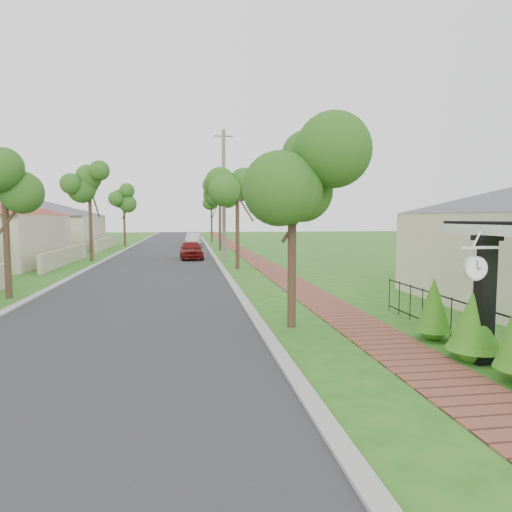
{
  "coord_description": "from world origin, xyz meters",
  "views": [
    {
      "loc": [
        -1.18,
        -9.08,
        2.86
      ],
      "look_at": [
        1.16,
        6.71,
        1.5
      ],
      "focal_mm": 32.0,
      "sensor_mm": 36.0,
      "label": 1
    }
  ],
  "objects": [
    {
      "name": "station_clock",
      "position": [
        4.06,
        -1.4,
        1.95
      ],
      "size": [
        0.75,
        0.13,
        0.63
      ],
      "color": "white",
      "rests_on": "ground"
    },
    {
      "name": "kerb_right",
      "position": [
        0.65,
        20.0,
        0.0
      ],
      "size": [
        0.3,
        120.0,
        0.1
      ],
      "primitive_type": "cube",
      "color": "#9E9E99",
      "rests_on": "ground"
    },
    {
      "name": "far_house_grey",
      "position": [
        -14.97,
        34.0,
        2.34
      ],
      "size": [
        15.56,
        15.56,
        4.6
      ],
      "color": "beige",
      "rests_on": "ground"
    },
    {
      "name": "picket_fence",
      "position": [
        4.9,
        -0.0,
        0.53
      ],
      "size": [
        0.03,
        8.02,
        1.0
      ],
      "color": "black",
      "rests_on": "ground"
    },
    {
      "name": "road",
      "position": [
        -3.0,
        20.0,
        0.0
      ],
      "size": [
        7.0,
        120.0,
        0.02
      ],
      "primitive_type": "cube",
      "color": "#28282B",
      "rests_on": "ground"
    },
    {
      "name": "ground",
      "position": [
        0.0,
        0.0,
        0.0
      ],
      "size": [
        160.0,
        160.0,
        0.0
      ],
      "primitive_type": "plane",
      "color": "#216A19",
      "rests_on": "ground"
    },
    {
      "name": "utility_pole",
      "position": [
        1.07,
        20.0,
        4.22
      ],
      "size": [
        1.2,
        0.24,
        8.33
      ],
      "color": "#77675C",
      "rests_on": "ground"
    },
    {
      "name": "porch_post",
      "position": [
        4.55,
        -1.0,
        1.12
      ],
      "size": [
        0.48,
        0.48,
        2.52
      ],
      "color": "black",
      "rests_on": "ground"
    },
    {
      "name": "kerb_left",
      "position": [
        -6.65,
        20.0,
        0.0
      ],
      "size": [
        0.3,
        120.0,
        0.1
      ],
      "primitive_type": "cube",
      "color": "#9E9E99",
      "rests_on": "ground"
    },
    {
      "name": "hedge_row",
      "position": [
        4.45,
        -1.69,
        0.86
      ],
      "size": [
        0.94,
        4.75,
        2.17
      ],
      "color": "#1B6C15",
      "rests_on": "ground"
    },
    {
      "name": "street_trees",
      "position": [
        -2.87,
        26.84,
        4.54
      ],
      "size": [
        10.7,
        37.65,
        5.89
      ],
      "color": "#382619",
      "rests_on": "ground"
    },
    {
      "name": "sidewalk",
      "position": [
        3.25,
        20.0,
        0.0
      ],
      "size": [
        1.5,
        120.0,
        0.03
      ],
      "primitive_type": "cube",
      "color": "brown",
      "rests_on": "ground"
    },
    {
      "name": "parked_car_white",
      "position": [
        -0.67,
        37.69,
        0.64
      ],
      "size": [
        1.76,
        3.98,
        1.27
      ],
      "primitive_type": "imported",
      "rotation": [
        0.0,
        0.0,
        -0.11
      ],
      "color": "silver",
      "rests_on": "ground"
    },
    {
      "name": "near_tree",
      "position": [
        1.45,
        2.37,
        3.87
      ],
      "size": [
        1.9,
        1.9,
        4.88
      ],
      "color": "#382619",
      "rests_on": "ground"
    },
    {
      "name": "parked_car_red",
      "position": [
        -1.0,
        22.2,
        0.63
      ],
      "size": [
        1.69,
        3.78,
        1.26
      ],
      "primitive_type": "imported",
      "rotation": [
        0.0,
        0.0,
        0.05
      ],
      "color": "maroon",
      "rests_on": "ground"
    }
  ]
}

